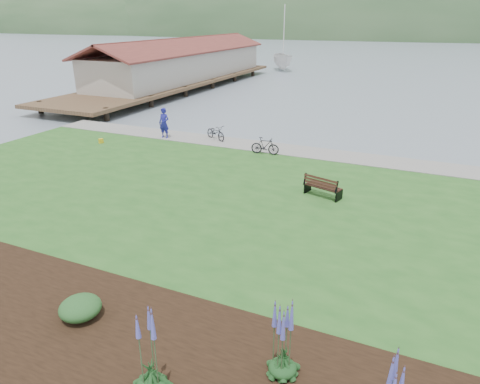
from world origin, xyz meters
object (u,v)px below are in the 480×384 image
object	(u,v)px
park_bench	(322,186)
person	(164,121)
bicycle_a	(216,132)
sailboat	(283,70)

from	to	relation	value
park_bench	person	xyz separation A→B (m)	(-11.46, 5.39, 0.64)
park_bench	bicycle_a	size ratio (longest dim) A/B	0.95
person	bicycle_a	distance (m)	3.34
park_bench	bicycle_a	world-z (taller)	park_bench
person	sailboat	world-z (taller)	sailboat
park_bench	person	bearing A→B (deg)	171.03
park_bench	person	world-z (taller)	person
person	bicycle_a	size ratio (longest dim) A/B	1.26
person	bicycle_a	xyz separation A→B (m)	(3.13, 0.98, -0.66)
park_bench	bicycle_a	xyz separation A→B (m)	(-8.33, 6.38, -0.02)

